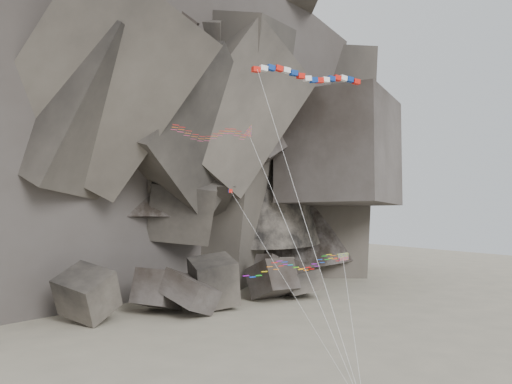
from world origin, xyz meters
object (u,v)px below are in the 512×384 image
banner_kite (309,77)px  pennant_kite (253,229)px  parafoil_kite (293,265)px  delta_kite (209,133)px

banner_kite → pennant_kite: (-9.49, -4.51, -15.67)m
banner_kite → parafoil_kite: bearing=-134.7°
delta_kite → parafoil_kite: delta_kite is taller
delta_kite → parafoil_kite: bearing=-58.0°
banner_kite → delta_kite: bearing=175.5°
parafoil_kite → pennant_kite: pennant_kite is taller
delta_kite → parafoil_kite: (5.37, -6.46, -12.41)m
pennant_kite → banner_kite: bearing=-4.6°
banner_kite → parafoil_kite: size_ratio=2.22×
delta_kite → pennant_kite: delta_kite is taller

